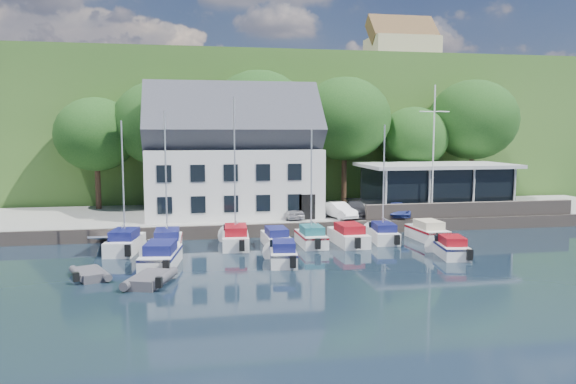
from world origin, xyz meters
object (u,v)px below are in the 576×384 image
car_dgrey (355,208)px  boat_r2_0 (161,254)px  boat_r1_2 (235,180)px  boat_r1_4 (311,183)px  dinghy_1 (150,278)px  harbor_building (233,163)px  car_silver (290,210)px  car_white (339,210)px  dinghy_0 (90,272)px  boat_r1_5 (348,234)px  boat_r1_6 (384,184)px  flagpole (433,151)px  boat_r2_2 (283,252)px  boat_r1_0 (123,181)px  boat_r1_3 (276,237)px  club_pavilion (435,187)px  boat_r2_4 (451,246)px  boat_r1_1 (166,181)px  boat_r1_7 (427,230)px  car_blue (397,209)px

car_dgrey → boat_r2_0: car_dgrey is taller
boat_r1_2 → boat_r1_4: (5.24, -0.64, -0.25)m
boat_r1_2 → dinghy_1: (-5.30, -8.89, -4.27)m
harbor_building → car_silver: 6.43m
car_white → dinghy_0: bearing=-162.5°
boat_r1_5 → boat_r1_6: size_ratio=0.75×
boat_r2_0 → dinghy_1: (-0.42, -3.82, -0.39)m
flagpole → boat_r2_2: (-14.27, -10.08, -5.63)m
flagpole → boat_r2_2: flagpole is taller
boat_r1_0 → boat_r1_6: 18.08m
boat_r1_2 → boat_r1_3: size_ratio=1.60×
car_dgrey → boat_r1_0: boat_r1_0 is taller
boat_r2_0 → flagpole: bearing=32.7°
club_pavilion → boat_r2_4: bearing=-111.3°
car_dgrey → dinghy_0: bearing=-134.7°
boat_r1_1 → boat_r2_0: 5.77m
club_pavilion → boat_r1_6: 11.45m
boat_r1_0 → boat_r1_2: boat_r1_0 is taller
boat_r1_0 → car_white: bearing=27.5°
car_white → boat_r2_4: (4.46, -10.53, -0.96)m
club_pavilion → boat_r1_2: boat_r1_2 is taller
boat_r2_0 → boat_r2_4: boat_r2_0 is taller
car_dgrey → boat_r1_6: bearing=-75.3°
boat_r1_4 → club_pavilion: bearing=32.6°
boat_r1_1 → boat_r1_3: 8.45m
flagpole → dinghy_1: size_ratio=3.31×
flagpole → boat_r1_6: flagpole is taller
car_white → dinghy_0: size_ratio=1.35×
car_dgrey → boat_r1_5: 6.76m
club_pavilion → boat_r1_0: 27.37m
boat_r1_7 → boat_r2_0: (-19.00, -4.85, 0.03)m
boat_r2_2 → boat_r1_6: bearing=40.7°
boat_r1_0 → boat_r2_0: size_ratio=1.49×
boat_r2_4 → car_white: bearing=122.4°
club_pavilion → boat_r1_4: 16.02m
car_white → boat_r2_2: (-6.43, -10.47, -0.91)m
boat_r1_4 → boat_r1_5: bearing=-0.4°
dinghy_0 → boat_r2_2: bearing=-15.1°
boat_r1_4 → boat_r2_0: bearing=-156.9°
boat_r1_4 → dinghy_0: 15.75m
flagpole → boat_r1_7: size_ratio=1.86×
boat_r1_3 → boat_r2_2: 5.22m
car_blue → boat_r1_7: bearing=-70.7°
car_dgrey → boat_r1_4: (-5.17, -6.23, 2.76)m
car_silver → car_white: bearing=-17.0°
dinghy_0 → boat_r1_4: bearing=2.3°
club_pavilion → dinghy_0: (-27.19, -15.08, -2.72)m
club_pavilion → dinghy_0: bearing=-151.0°
car_silver → boat_r2_4: car_silver is taller
car_white → car_silver: bearing=152.1°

